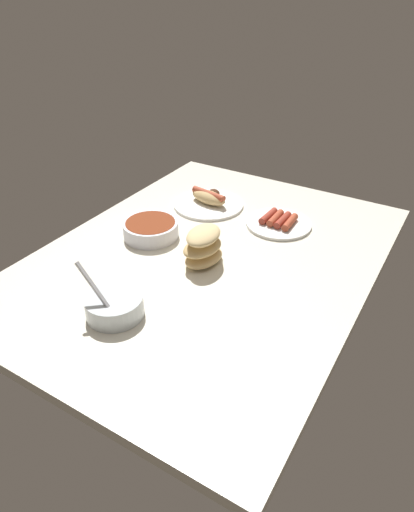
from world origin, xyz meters
TOP-DOWN VIEW (x-y plane):
  - ground_plane at (0.00, 0.00)cm, footprint 120.00×90.00cm
  - plate_sausages at (-27.28, 10.18)cm, footprint 21.27×21.27cm
  - bread_stack at (4.31, 0.79)cm, footprint 14.47×10.72cm
  - bowl_coleslaw at (34.52, -5.76)cm, footprint 14.15×14.45cm
  - plate_hotdog_assembled at (-27.81, -16.68)cm, footprint 24.48×24.48cm
  - bowl_chili at (0.35, -21.01)cm, footprint 17.06×17.06cm

SIDE VIEW (x-z plane):
  - ground_plane at x=0.00cm, z-range -3.00..0.00cm
  - plate_sausages at x=-27.28cm, z-range -0.65..2.69cm
  - plate_hotdog_assembled at x=-27.81cm, z-range -1.04..4.57cm
  - bowl_chili at x=0.35cm, z-range 0.24..5.22cm
  - bowl_coleslaw at x=34.52cm, z-range -4.43..10.30cm
  - bread_stack at x=4.31cm, z-range 0.00..10.80cm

